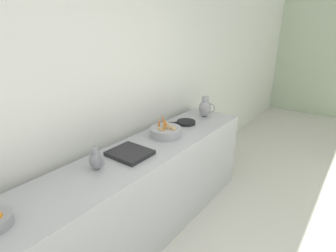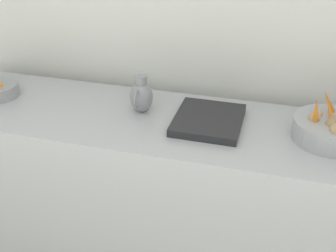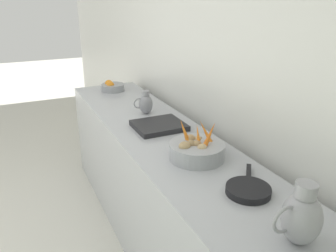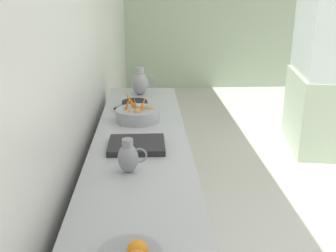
{
  "view_description": "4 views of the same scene",
  "coord_description": "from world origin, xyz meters",
  "px_view_note": "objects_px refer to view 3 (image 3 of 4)",
  "views": [
    {
      "loc": [
        -0.02,
        -1.43,
        1.97
      ],
      "look_at": [
        -1.39,
        0.4,
        1.11
      ],
      "focal_mm": 28.98,
      "sensor_mm": 36.0,
      "label": 1
    },
    {
      "loc": [
        0.13,
        0.35,
        1.86
      ],
      "look_at": [
        -1.36,
        -0.07,
        0.98
      ],
      "focal_mm": 45.66,
      "sensor_mm": 36.0,
      "label": 2
    },
    {
      "loc": [
        -0.66,
        2.11,
        1.78
      ],
      "look_at": [
        -1.53,
        0.28,
        1.0
      ],
      "focal_mm": 36.43,
      "sensor_mm": 36.0,
      "label": 3
    },
    {
      "loc": [
        -1.48,
        -2.16,
        1.81
      ],
      "look_at": [
        -1.36,
        0.19,
        1.0
      ],
      "focal_mm": 42.07,
      "sensor_mm": 36.0,
      "label": 4
    }
  ],
  "objects_px": {
    "metal_pitcher_short": "(146,103)",
    "skillet_on_counter": "(248,189)",
    "metal_pitcher_tall": "(301,217)",
    "vegetable_colander": "(197,150)",
    "orange_bowl": "(112,87)"
  },
  "relations": [
    {
      "from": "metal_pitcher_short",
      "to": "skillet_on_counter",
      "type": "bearing_deg",
      "value": 90.42
    },
    {
      "from": "metal_pitcher_tall",
      "to": "metal_pitcher_short",
      "type": "relative_size",
      "value": 1.38
    },
    {
      "from": "vegetable_colander",
      "to": "metal_pitcher_tall",
      "type": "xyz_separation_m",
      "value": [
        0.01,
        0.78,
        0.06
      ]
    },
    {
      "from": "vegetable_colander",
      "to": "metal_pitcher_tall",
      "type": "relative_size",
      "value": 1.25
    },
    {
      "from": "orange_bowl",
      "to": "skillet_on_counter",
      "type": "distance_m",
      "value": 2.06
    },
    {
      "from": "vegetable_colander",
      "to": "orange_bowl",
      "type": "bearing_deg",
      "value": -89.51
    },
    {
      "from": "skillet_on_counter",
      "to": "vegetable_colander",
      "type": "bearing_deg",
      "value": -84.91
    },
    {
      "from": "vegetable_colander",
      "to": "skillet_on_counter",
      "type": "height_order",
      "value": "vegetable_colander"
    },
    {
      "from": "metal_pitcher_short",
      "to": "skillet_on_counter",
      "type": "height_order",
      "value": "metal_pitcher_short"
    },
    {
      "from": "vegetable_colander",
      "to": "metal_pitcher_short",
      "type": "xyz_separation_m",
      "value": [
        -0.03,
        -0.85,
        0.03
      ]
    },
    {
      "from": "orange_bowl",
      "to": "metal_pitcher_short",
      "type": "distance_m",
      "value": 0.78
    },
    {
      "from": "vegetable_colander",
      "to": "skillet_on_counter",
      "type": "relative_size",
      "value": 1.04
    },
    {
      "from": "metal_pitcher_short",
      "to": "orange_bowl",
      "type": "bearing_deg",
      "value": -86.88
    },
    {
      "from": "skillet_on_counter",
      "to": "metal_pitcher_tall",
      "type": "bearing_deg",
      "value": 82.78
    },
    {
      "from": "vegetable_colander",
      "to": "metal_pitcher_short",
      "type": "bearing_deg",
      "value": -91.91
    }
  ]
}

